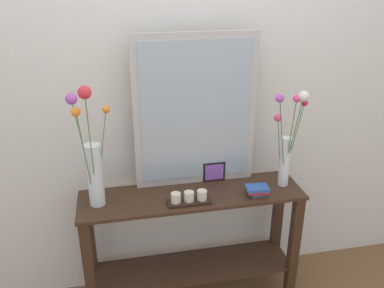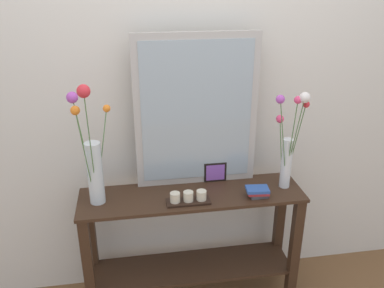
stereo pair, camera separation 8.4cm
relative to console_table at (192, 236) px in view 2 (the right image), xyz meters
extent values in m
cube|color=silver|center=(0.00, 0.29, 0.87)|extent=(6.40, 0.08, 2.70)
cube|color=#382316|center=(0.00, 0.00, 0.29)|extent=(1.30, 0.34, 0.02)
cube|color=#382316|center=(0.00, 0.00, -0.23)|extent=(1.24, 0.30, 0.02)
cube|color=#382316|center=(-0.61, -0.13, -0.10)|extent=(0.06, 0.06, 0.76)
cube|color=#382316|center=(0.61, -0.13, -0.10)|extent=(0.06, 0.06, 0.76)
cube|color=#382316|center=(-0.61, 0.13, -0.10)|extent=(0.06, 0.06, 0.76)
cube|color=#382316|center=(0.61, 0.13, -0.10)|extent=(0.06, 0.06, 0.76)
cube|color=#B7B2AD|center=(0.05, 0.14, 0.75)|extent=(0.71, 0.03, 0.90)
cube|color=#9EADB7|center=(0.05, 0.13, 0.75)|extent=(0.63, 0.00, 0.82)
cylinder|color=silver|center=(-0.53, 0.00, 0.48)|extent=(0.09, 0.09, 0.36)
cylinder|color=#4C753D|center=(-0.58, 0.02, 0.60)|extent=(0.08, 0.07, 0.57)
sphere|color=#B24CB7|center=(-0.61, 0.06, 0.89)|extent=(0.06, 0.06, 0.06)
cylinder|color=#4C753D|center=(-0.53, -0.07, 0.65)|extent=(0.01, 0.15, 0.66)
sphere|color=red|center=(-0.53, -0.15, 0.98)|extent=(0.06, 0.06, 0.06)
cylinder|color=#4C753D|center=(-0.56, -0.06, 0.60)|extent=(0.04, 0.11, 0.56)
sphere|color=orange|center=(-0.58, -0.12, 0.88)|extent=(0.05, 0.05, 0.05)
cylinder|color=#4C753D|center=(-0.49, 0.03, 0.57)|extent=(0.10, 0.08, 0.50)
sphere|color=orange|center=(-0.45, 0.07, 0.82)|extent=(0.04, 0.04, 0.04)
cylinder|color=silver|center=(0.56, 0.00, 0.45)|extent=(0.06, 0.06, 0.31)
cylinder|color=#4C753D|center=(0.59, -0.03, 0.57)|extent=(0.05, 0.09, 0.51)
sphere|color=red|center=(0.61, -0.07, 0.83)|extent=(0.04, 0.04, 0.04)
cylinder|color=#4C753D|center=(0.57, -0.04, 0.60)|extent=(0.03, 0.11, 0.56)
sphere|color=silver|center=(0.58, -0.09, 0.88)|extent=(0.06, 0.06, 0.06)
cylinder|color=#4C753D|center=(0.56, -0.04, 0.59)|extent=(0.02, 0.09, 0.55)
sphere|color=#EA4275|center=(0.55, -0.08, 0.86)|extent=(0.04, 0.04, 0.04)
cylinder|color=#4C753D|center=(0.51, -0.05, 0.60)|extent=(0.13, 0.10, 0.56)
sphere|color=#B24CB7|center=(0.45, -0.09, 0.87)|extent=(0.05, 0.05, 0.05)
cylinder|color=#4C753D|center=(0.54, 0.05, 0.51)|extent=(0.02, 0.08, 0.38)
sphere|color=#EA4275|center=(0.53, 0.09, 0.70)|extent=(0.05, 0.05, 0.05)
cube|color=black|center=(-0.04, -0.09, 0.30)|extent=(0.24, 0.09, 0.01)
cylinder|color=beige|center=(-0.11, -0.09, 0.34)|extent=(0.06, 0.06, 0.05)
cylinder|color=beige|center=(-0.04, -0.09, 0.34)|extent=(0.06, 0.06, 0.05)
cylinder|color=beige|center=(0.04, -0.09, 0.34)|extent=(0.06, 0.06, 0.05)
cube|color=black|center=(0.16, 0.13, 0.36)|extent=(0.14, 0.01, 0.12)
cube|color=purple|center=(0.16, 0.12, 0.36)|extent=(0.11, 0.00, 0.10)
cube|color=#424247|center=(0.37, -0.09, 0.31)|extent=(0.10, 0.08, 0.02)
cube|color=#C63338|center=(0.37, -0.09, 0.33)|extent=(0.13, 0.08, 0.02)
cube|color=#2D519E|center=(0.36, -0.09, 0.34)|extent=(0.14, 0.10, 0.02)
camera|label=1|loc=(-0.41, -1.99, 1.49)|focal=37.68mm
camera|label=2|loc=(-0.33, -2.00, 1.49)|focal=37.68mm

